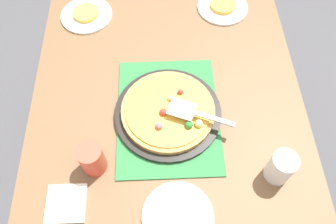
{
  "coord_description": "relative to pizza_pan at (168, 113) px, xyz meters",
  "views": [
    {
      "loc": [
        0.6,
        -0.02,
        1.8
      ],
      "look_at": [
        0.0,
        0.0,
        0.77
      ],
      "focal_mm": 35.98,
      "sensor_mm": 36.0,
      "label": 1
    }
  ],
  "objects": [
    {
      "name": "plate_near_left",
      "position": [
        -0.53,
        0.26,
        -0.01
      ],
      "size": [
        0.22,
        0.22,
        0.01
      ],
      "primitive_type": "cylinder",
      "color": "white",
      "rests_on": "dining_table"
    },
    {
      "name": "cup_far",
      "position": [
        0.24,
        0.34,
        0.05
      ],
      "size": [
        0.08,
        0.08,
        0.12
      ],
      "primitive_type": "cylinder",
      "color": "white",
      "rests_on": "dining_table"
    },
    {
      "name": "pizza_server",
      "position": [
        0.04,
        0.09,
        0.06
      ],
      "size": [
        0.13,
        0.23,
        0.01
      ],
      "color": "silver",
      "rests_on": "pizza"
    },
    {
      "name": "napkin_stack",
      "position": [
        0.31,
        -0.33,
        -0.01
      ],
      "size": [
        0.12,
        0.12,
        0.02
      ],
      "primitive_type": "cube",
      "color": "white",
      "rests_on": "dining_table"
    },
    {
      "name": "placemat",
      "position": [
        0.0,
        0.0,
        -0.01
      ],
      "size": [
        0.48,
        0.36,
        0.01
      ],
      "primitive_type": "cube",
      "color": "#2D753D",
      "rests_on": "dining_table"
    },
    {
      "name": "pizza",
      "position": [
        0.0,
        0.0,
        0.02
      ],
      "size": [
        0.33,
        0.33,
        0.05
      ],
      "color": "tan",
      "rests_on": "pizza_pan"
    },
    {
      "name": "pizza_pan",
      "position": [
        0.0,
        0.0,
        0.0
      ],
      "size": [
        0.38,
        0.38,
        0.01
      ],
      "primitive_type": "cylinder",
      "color": "black",
      "rests_on": "placemat"
    },
    {
      "name": "served_slice_right",
      "position": [
        -0.51,
        -0.33,
        0.01
      ],
      "size": [
        0.11,
        0.11,
        0.02
      ],
      "primitive_type": "cylinder",
      "color": "#EAB747",
      "rests_on": "plate_far_right"
    },
    {
      "name": "served_slice_left",
      "position": [
        -0.53,
        0.26,
        0.01
      ],
      "size": [
        0.11,
        0.11,
        0.02
      ],
      "primitive_type": "cylinder",
      "color": "gold",
      "rests_on": "plate_near_left"
    },
    {
      "name": "ground_plane",
      "position": [
        0.0,
        0.0,
        -0.76
      ],
      "size": [
        8.0,
        8.0,
        0.0
      ],
      "primitive_type": "plane",
      "color": "#4C4C51"
    },
    {
      "name": "plate_far_right",
      "position": [
        -0.51,
        -0.33,
        -0.01
      ],
      "size": [
        0.22,
        0.22,
        0.01
      ],
      "primitive_type": "cylinder",
      "color": "white",
      "rests_on": "dining_table"
    },
    {
      "name": "plate_side",
      "position": [
        0.36,
        0.01,
        -0.01
      ],
      "size": [
        0.22,
        0.22,
        0.01
      ],
      "primitive_type": "cylinder",
      "color": "white",
      "rests_on": "dining_table"
    },
    {
      "name": "cup_near",
      "position": [
        0.18,
        -0.25,
        0.05
      ],
      "size": [
        0.08,
        0.08,
        0.12
      ],
      "primitive_type": "cylinder",
      "color": "#E04C38",
      "rests_on": "dining_table"
    },
    {
      "name": "dining_table",
      "position": [
        0.0,
        0.0,
        -0.12
      ],
      "size": [
        1.4,
        1.0,
        0.75
      ],
      "color": "brown",
      "rests_on": "ground_plane"
    }
  ]
}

